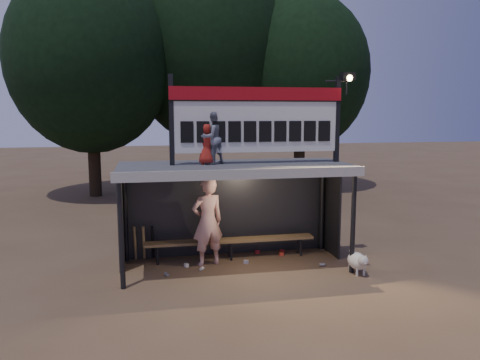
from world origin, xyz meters
name	(u,v)px	position (x,y,z in m)	size (l,w,h in m)	color
ground	(235,266)	(0.00, 0.00, 0.00)	(80.00, 80.00, 0.00)	#4F3A27
player	(208,222)	(-0.58, 0.22, 1.00)	(0.73, 0.48, 2.01)	white
child_a	(212,138)	(-0.49, 0.03, 2.89)	(0.55, 0.43, 1.14)	slate
child_b	(206,144)	(-0.61, 0.00, 2.76)	(0.43, 0.28, 0.89)	#A82319
dugout_shelter	(233,184)	(0.00, 0.24, 1.85)	(5.10, 2.08, 2.32)	#3F3F42
scoreboard_assembly	(260,117)	(0.56, -0.01, 3.32)	(4.10, 0.27, 1.99)	black
bench	(230,241)	(0.00, 0.55, 0.43)	(4.00, 0.35, 0.48)	brown
tree_left	(90,60)	(-4.00, 10.00, 5.51)	(6.46, 6.46, 9.27)	black
tree_mid	(209,51)	(1.00, 11.50, 6.17)	(7.22, 7.22, 10.36)	#322316
tree_right	(301,73)	(5.00, 10.50, 5.19)	(6.08, 6.08, 8.72)	#312316
dog	(358,261)	(2.49, -1.00, 0.28)	(0.36, 0.81, 0.49)	silver
bats	(144,243)	(-2.00, 0.82, 0.43)	(0.48, 0.33, 0.84)	olive
litter	(245,261)	(0.27, 0.21, 0.04)	(3.58, 1.32, 0.08)	red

